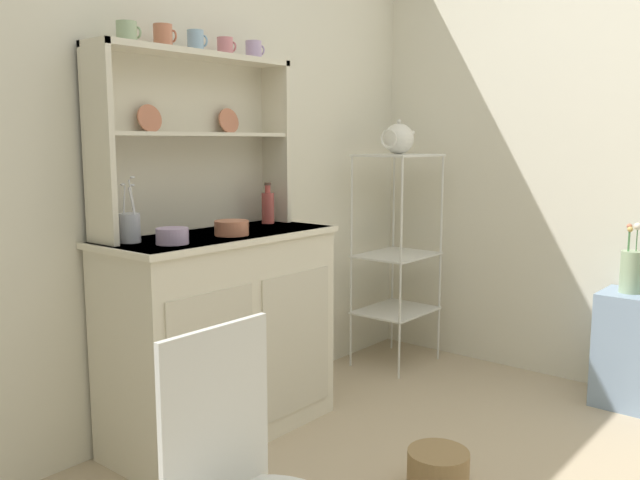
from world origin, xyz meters
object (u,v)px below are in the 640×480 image
(hutch_shelf_unit, at_px, (191,129))
(flower_vase, at_px, (631,270))
(hutch_cabinet, at_px, (222,333))
(utensil_jar, at_px, (130,227))
(floor_basket, at_px, (438,471))
(porcelain_teapot, at_px, (398,139))
(jam_bottle, at_px, (268,207))
(bakers_rack, at_px, (397,239))
(bowl_mixing_large, at_px, (172,236))
(cup_sage_0, at_px, (127,32))

(hutch_shelf_unit, height_order, flower_vase, hutch_shelf_unit)
(hutch_cabinet, relative_size, utensil_jar, 4.09)
(floor_basket, xyz_separation_m, porcelain_teapot, (1.08, 0.89, 1.19))
(hutch_cabinet, distance_m, utensil_jar, 0.62)
(floor_basket, xyz_separation_m, jam_bottle, (0.20, 1.03, 0.87))
(bakers_rack, distance_m, bowl_mixing_large, 1.56)
(hutch_cabinet, bearing_deg, hutch_shelf_unit, 90.00)
(bowl_mixing_large, distance_m, utensil_jar, 0.17)
(bowl_mixing_large, bearing_deg, utensil_jar, 117.71)
(hutch_shelf_unit, bearing_deg, hutch_cabinet, -90.00)
(jam_bottle, bearing_deg, utensil_jar, -179.33)
(hutch_shelf_unit, relative_size, bowl_mixing_large, 7.88)
(flower_vase, bearing_deg, hutch_shelf_unit, 136.28)
(bakers_rack, bearing_deg, porcelain_teapot, 180.00)
(hutch_shelf_unit, distance_m, cup_sage_0, 0.48)
(jam_bottle, xyz_separation_m, porcelain_teapot, (0.88, -0.14, 0.31))
(utensil_jar, bearing_deg, bowl_mixing_large, -62.29)
(hutch_shelf_unit, xyz_separation_m, flower_vase, (1.45, -1.39, -0.65))
(floor_basket, xyz_separation_m, utensil_jar, (-0.55, 1.02, 0.86))
(bowl_mixing_large, xyz_separation_m, porcelain_teapot, (1.55, 0.02, 0.36))
(cup_sage_0, relative_size, porcelain_teapot, 0.35)
(cup_sage_0, bearing_deg, flower_vase, -37.20)
(hutch_cabinet, xyz_separation_m, bakers_rack, (1.26, -0.05, 0.26))
(hutch_shelf_unit, distance_m, flower_vase, 2.11)
(cup_sage_0, bearing_deg, bowl_mixing_large, -82.93)
(hutch_shelf_unit, relative_size, jam_bottle, 5.05)
(jam_bottle, bearing_deg, cup_sage_0, 177.05)
(cup_sage_0, relative_size, jam_bottle, 0.47)
(bowl_mixing_large, bearing_deg, porcelain_teapot, 0.80)
(utensil_jar, height_order, flower_vase, utensil_jar)
(hutch_cabinet, distance_m, floor_basket, 1.03)
(floor_basket, relative_size, cup_sage_0, 2.50)
(cup_sage_0, xyz_separation_m, flower_vase, (1.77, -1.34, -0.99))
(bakers_rack, distance_m, flower_vase, 1.19)
(jam_bottle, relative_size, flower_vase, 0.57)
(hutch_cabinet, distance_m, jam_bottle, 0.63)
(utensil_jar, distance_m, porcelain_teapot, 1.67)
(floor_basket, height_order, bowl_mixing_large, bowl_mixing_large)
(floor_basket, xyz_separation_m, flower_vase, (1.27, -0.28, 0.58))
(hutch_cabinet, xyz_separation_m, porcelain_teapot, (1.25, -0.05, 0.81))
(hutch_shelf_unit, xyz_separation_m, bowl_mixing_large, (-0.30, -0.24, -0.40))
(bakers_rack, xyz_separation_m, flower_vase, (0.19, -1.17, -0.06))
(hutch_shelf_unit, distance_m, bakers_rack, 1.40)
(floor_basket, bearing_deg, utensil_jar, 118.44)
(bakers_rack, xyz_separation_m, bowl_mixing_large, (-1.55, -0.02, 0.19))
(floor_basket, distance_m, utensil_jar, 1.44)
(hutch_cabinet, bearing_deg, bakers_rack, -2.36)
(hutch_shelf_unit, distance_m, floor_basket, 1.66)
(bakers_rack, bearing_deg, bowl_mixing_large, -179.20)
(hutch_cabinet, distance_m, cup_sage_0, 1.25)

